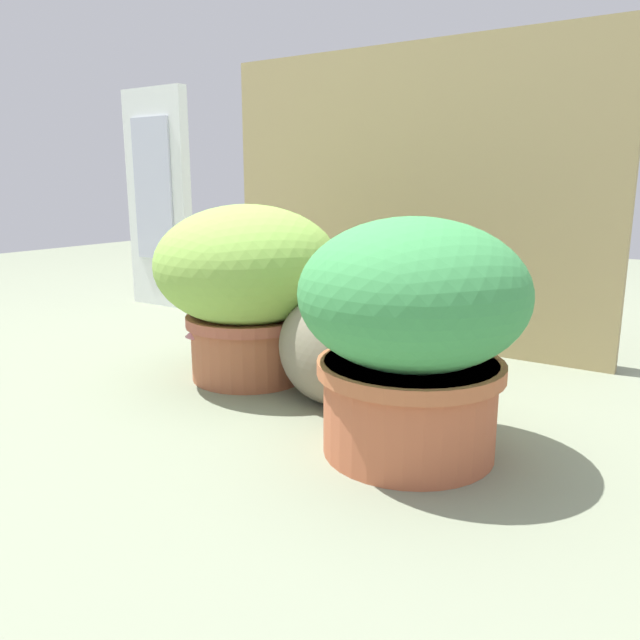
% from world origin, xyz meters
% --- Properties ---
extents(ground_plane, '(6.00, 6.00, 0.00)m').
position_xyz_m(ground_plane, '(0.00, 0.00, 0.00)').
color(ground_plane, gray).
extents(cardboard_backdrop, '(1.13, 0.03, 0.80)m').
position_xyz_m(cardboard_backdrop, '(0.09, 0.54, 0.40)').
color(cardboard_backdrop, tan).
rests_on(cardboard_backdrop, ground).
extents(window_panel_white, '(0.29, 0.05, 0.77)m').
position_xyz_m(window_panel_white, '(-0.89, 0.53, 0.39)').
color(window_panel_white, white).
rests_on(window_panel_white, ground).
extents(grass_planter, '(0.42, 0.42, 0.40)m').
position_xyz_m(grass_planter, '(-0.06, 0.04, 0.23)').
color(grass_planter, '#AB5F3F').
rests_on(grass_planter, ground).
extents(leafy_planter, '(0.37, 0.37, 0.40)m').
position_xyz_m(leafy_planter, '(0.43, -0.14, 0.22)').
color(leafy_planter, '#BA613F').
rests_on(leafy_planter, ground).
extents(cat, '(0.36, 0.26, 0.32)m').
position_xyz_m(cat, '(0.20, -0.01, 0.12)').
color(cat, gray).
rests_on(cat, ground).
extents(mushroom_ornament_pink, '(0.08, 0.08, 0.14)m').
position_xyz_m(mushroom_ornament_pink, '(-0.13, -0.05, 0.10)').
color(mushroom_ornament_pink, silver).
rests_on(mushroom_ornament_pink, ground).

